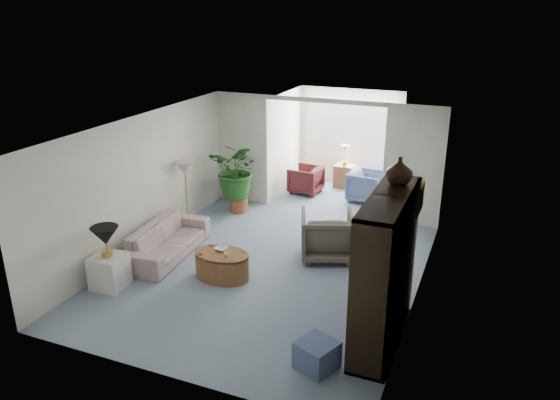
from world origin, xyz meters
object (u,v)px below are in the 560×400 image
at_px(sofa, 167,240).
at_px(plant_pot, 239,204).
at_px(table_lamp, 105,236).
at_px(floor_lamp, 185,168).
at_px(framed_picture, 420,199).
at_px(entertainment_cabinet, 385,270).
at_px(wingback_chair, 327,236).
at_px(ottoman, 317,355).
at_px(side_table_dark, 369,242).
at_px(sunroom_chair_blue, 367,186).
at_px(coffee_table, 222,265).
at_px(coffee_bowl, 222,249).
at_px(sunroom_chair_maroon, 306,180).
at_px(end_table, 109,271).
at_px(cabinet_urn, 399,171).
at_px(coffee_cup, 227,255).
at_px(sunroom_table, 344,176).

relative_size(sofa, plant_pot, 5.07).
xyz_separation_m(table_lamp, floor_lamp, (-0.17, 2.65, 0.35)).
relative_size(framed_picture, table_lamp, 1.14).
height_order(table_lamp, plant_pot, table_lamp).
distance_m(sofa, entertainment_cabinet, 4.36).
xyz_separation_m(floor_lamp, plant_pot, (0.59, 1.16, -1.09)).
relative_size(wingback_chair, ottoman, 2.07).
xyz_separation_m(framed_picture, side_table_dark, (-0.98, 1.31, -1.41)).
relative_size(plant_pot, sunroom_chair_blue, 0.51).
distance_m(coffee_table, ottoman, 2.76).
bearing_deg(framed_picture, side_table_dark, 126.67).
distance_m(coffee_bowl, wingback_chair, 1.94).
height_order(side_table_dark, entertainment_cabinet, entertainment_cabinet).
distance_m(framed_picture, wingback_chair, 2.34).
bearing_deg(sunroom_chair_maroon, table_lamp, -8.84).
relative_size(end_table, table_lamp, 1.26).
bearing_deg(ottoman, wingback_chair, 105.39).
xyz_separation_m(wingback_chair, plant_pot, (-2.49, 1.45, -0.26)).
relative_size(framed_picture, cabinet_urn, 1.36).
xyz_separation_m(sofa, coffee_table, (1.33, -0.38, -0.07)).
height_order(coffee_cup, wingback_chair, wingback_chair).
xyz_separation_m(side_table_dark, sunroom_table, (-1.49, 3.62, -0.01)).
bearing_deg(sofa, sunroom_chair_maroon, -20.14).
bearing_deg(coffee_table, sunroom_chair_blue, 73.60).
height_order(entertainment_cabinet, ottoman, entertainment_cabinet).
height_order(floor_lamp, cabinet_urn, cabinet_urn).
bearing_deg(coffee_bowl, sunroom_chair_maroon, 91.35).
xyz_separation_m(sofa, wingback_chair, (2.71, 1.02, 0.13)).
bearing_deg(coffee_cup, plant_pot, 113.09).
height_order(framed_picture, plant_pot, framed_picture).
xyz_separation_m(end_table, sunroom_chair_blue, (2.87, 5.54, 0.08)).
bearing_deg(plant_pot, table_lamp, -96.26).
bearing_deg(coffee_bowl, coffee_cup, -45.00).
distance_m(end_table, table_lamp, 0.63).
bearing_deg(framed_picture, wingback_chair, 148.89).
bearing_deg(coffee_bowl, sofa, 167.49).
bearing_deg(framed_picture, sunroom_table, 116.58).
bearing_deg(plant_pot, wingback_chair, -30.17).
relative_size(end_table, wingback_chair, 0.59).
bearing_deg(ottoman, coffee_table, 143.62).
xyz_separation_m(coffee_bowl, wingback_chair, (1.43, 1.30, -0.05)).
distance_m(floor_lamp, sunroom_chair_blue, 4.29).
xyz_separation_m(sofa, ottoman, (3.55, -2.02, -0.12)).
relative_size(coffee_table, cabinet_urn, 2.58).
relative_size(end_table, sunroom_chair_maroon, 0.77).
relative_size(side_table_dark, ottoman, 1.30).
distance_m(floor_lamp, wingback_chair, 3.20).
xyz_separation_m(end_table, plant_pot, (0.42, 3.82, -0.12)).
bearing_deg(sunroom_chair_maroon, coffee_bowl, 6.41).
bearing_deg(framed_picture, sunroom_chair_blue, 112.33).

